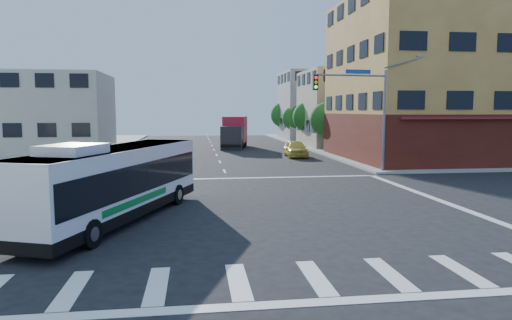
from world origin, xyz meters
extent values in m
plane|color=black|center=(0.00, 0.00, 0.00)|extent=(120.00, 120.00, 0.00)
cube|color=#99978E|center=(35.00, 35.00, 0.07)|extent=(50.00, 50.00, 0.15)
cube|color=#D99D4D|center=(20.00, 18.50, 7.00)|extent=(18.00, 15.00, 14.00)
cube|color=#591C14|center=(20.00, 18.50, 2.00)|extent=(18.09, 15.08, 4.00)
cube|color=maroon|center=(20.00, 11.40, 3.60)|extent=(16.00, 1.60, 0.51)
cube|color=tan|center=(17.00, 34.00, 4.50)|extent=(12.00, 10.00, 9.00)
cube|color=#9B9A96|center=(17.00, 48.00, 5.00)|extent=(12.00, 10.00, 10.00)
cube|color=beige|center=(-17.00, 30.00, 4.00)|extent=(12.00, 10.00, 8.00)
cylinder|color=slate|center=(10.80, 10.80, 3.50)|extent=(0.18, 0.18, 7.00)
cylinder|color=slate|center=(8.30, 10.55, 6.60)|extent=(5.01, 0.62, 0.12)
cube|color=black|center=(5.80, 10.30, 6.10)|extent=(0.32, 0.30, 1.00)
sphere|color=#FF0C0C|center=(5.80, 10.13, 6.40)|extent=(0.20, 0.20, 0.20)
sphere|color=yellow|center=(5.80, 10.13, 6.10)|extent=(0.20, 0.20, 0.20)
sphere|color=#19FF33|center=(5.80, 10.13, 5.80)|extent=(0.20, 0.20, 0.20)
cube|color=#14468C|center=(8.80, 10.60, 6.85)|extent=(1.80, 0.22, 0.28)
cube|color=gray|center=(13.30, 11.05, 8.00)|extent=(0.50, 0.22, 0.14)
cylinder|color=#362513|center=(11.80, 28.00, 0.96)|extent=(0.28, 0.28, 1.92)
sphere|color=#185117|center=(11.80, 28.00, 3.37)|extent=(3.60, 3.60, 3.60)
sphere|color=#185117|center=(12.20, 27.70, 4.27)|extent=(2.52, 2.52, 2.52)
cylinder|color=#362513|center=(11.80, 36.00, 1.00)|extent=(0.28, 0.28, 1.99)
sphere|color=#185117|center=(11.80, 36.00, 3.51)|extent=(3.80, 3.80, 3.80)
sphere|color=#185117|center=(12.20, 35.70, 4.46)|extent=(2.66, 2.66, 2.66)
cylinder|color=#362513|center=(11.80, 44.00, 0.94)|extent=(0.28, 0.28, 1.89)
sphere|color=#185117|center=(11.80, 44.00, 3.25)|extent=(3.40, 3.40, 3.40)
sphere|color=#185117|center=(12.20, 43.70, 4.10)|extent=(2.38, 2.38, 2.38)
cylinder|color=#362513|center=(11.80, 52.00, 1.01)|extent=(0.28, 0.28, 2.03)
sphere|color=#185117|center=(11.80, 52.00, 3.63)|extent=(4.00, 4.00, 4.00)
sphere|color=#185117|center=(12.20, 51.70, 4.63)|extent=(2.80, 2.80, 2.80)
cube|color=black|center=(-5.07, -1.07, 0.49)|extent=(5.88, 10.83, 0.40)
cube|color=white|center=(-5.07, -1.07, 1.58)|extent=(5.86, 10.80, 2.54)
cube|color=black|center=(-5.07, -1.07, 1.74)|extent=(5.79, 10.52, 1.11)
cube|color=black|center=(-3.22, 3.89, 1.65)|extent=(1.98, 0.78, 1.20)
cube|color=#E5590C|center=(-3.21, 3.91, 2.54)|extent=(1.61, 0.64, 0.25)
cube|color=white|center=(-5.07, -1.07, 2.80)|extent=(5.75, 10.59, 0.11)
cube|color=white|center=(-6.01, -3.57, 3.01)|extent=(2.17, 2.39, 0.32)
cube|color=#087D30|center=(-6.30, -1.08, 0.93)|extent=(1.73, 4.59, 0.25)
cube|color=#087D30|center=(-4.15, -1.89, 0.93)|extent=(1.73, 4.59, 0.25)
cylinder|color=black|center=(-4.87, 2.51, 0.46)|extent=(0.57, 0.96, 0.93)
cylinder|color=#99999E|center=(-4.99, 2.55, 0.46)|extent=(0.20, 0.45, 0.46)
cylinder|color=black|center=(-2.88, 1.76, 0.46)|extent=(0.57, 0.96, 0.93)
cylinder|color=#99999E|center=(-2.76, 1.72, 0.46)|extent=(0.20, 0.45, 0.46)
cylinder|color=black|center=(-7.27, -3.90, 0.46)|extent=(0.57, 0.96, 0.93)
cylinder|color=#99999E|center=(-7.38, -3.86, 0.46)|extent=(0.20, 0.45, 0.46)
cylinder|color=black|center=(-5.27, -4.64, 0.46)|extent=(0.57, 0.96, 0.93)
cylinder|color=#99999E|center=(-5.15, -4.69, 0.46)|extent=(0.20, 0.45, 0.46)
cube|color=#222227|center=(1.94, 30.52, 1.29)|extent=(2.66, 2.58, 2.59)
cube|color=black|center=(1.76, 29.59, 1.69)|extent=(2.07, 0.47, 1.00)
cube|color=#AA192E|center=(2.64, 34.24, 2.09)|extent=(3.38, 5.92, 2.99)
cube|color=black|center=(2.42, 33.06, 0.55)|extent=(3.63, 8.23, 0.30)
cylinder|color=black|center=(0.95, 30.91, 0.50)|extent=(0.46, 1.03, 1.00)
cylinder|color=black|center=(3.00, 30.52, 0.50)|extent=(0.46, 1.03, 1.00)
cylinder|color=black|center=(1.49, 33.75, 0.50)|extent=(0.46, 1.03, 1.00)
cylinder|color=black|center=(3.54, 33.36, 0.50)|extent=(0.46, 1.03, 1.00)
cylinder|color=black|center=(1.95, 36.19, 0.50)|extent=(0.46, 1.03, 1.00)
cylinder|color=black|center=(4.00, 35.80, 0.50)|extent=(0.46, 1.03, 1.00)
imported|color=#E3D04A|center=(7.21, 22.27, 0.78)|extent=(2.09, 4.66, 1.56)
camera|label=1|loc=(-2.02, -19.01, 4.27)|focal=32.00mm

